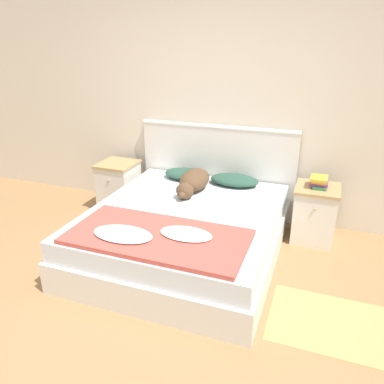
{
  "coord_description": "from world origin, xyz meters",
  "views": [
    {
      "loc": [
        1.2,
        -1.95,
        1.95
      ],
      "look_at": [
        0.03,
        1.23,
        0.57
      ],
      "focal_mm": 35.0,
      "sensor_mm": 36.0,
      "label": 1
    }
  ],
  "objects": [
    {
      "name": "headboard",
      "position": [
        0.03,
        2.06,
        0.56
      ],
      "size": [
        1.83,
        0.06,
        1.07
      ],
      "color": "silver",
      "rests_on": "ground_plane"
    },
    {
      "name": "bed",
      "position": [
        0.03,
        1.03,
        0.23
      ],
      "size": [
        1.75,
        2.01,
        0.47
      ],
      "color": "silver",
      "rests_on": "ground_plane"
    },
    {
      "name": "pillow_left",
      "position": [
        -0.25,
        1.82,
        0.53
      ],
      "size": [
        0.53,
        0.33,
        0.11
      ],
      "color": "#284C3D",
      "rests_on": "bed"
    },
    {
      "name": "book_stack",
      "position": [
        1.19,
        1.76,
        0.64
      ],
      "size": [
        0.18,
        0.21,
        0.11
      ],
      "color": "#337547",
      "rests_on": "nightstand_right"
    },
    {
      "name": "pillow_right",
      "position": [
        0.31,
        1.82,
        0.53
      ],
      "size": [
        0.53,
        0.33,
        0.11
      ],
      "color": "#284C3D",
      "rests_on": "bed"
    },
    {
      "name": "ground_plane",
      "position": [
        0.0,
        0.0,
        0.0
      ],
      "size": [
        16.0,
        16.0,
        0.0
      ],
      "primitive_type": "plane",
      "color": "#997047"
    },
    {
      "name": "quilt",
      "position": [
        0.02,
        0.43,
        0.49
      ],
      "size": [
        1.44,
        0.72,
        0.07
      ],
      "color": "#BC4C42",
      "rests_on": "bed"
    },
    {
      "name": "rug",
      "position": [
        1.42,
        0.48,
        0.0
      ],
      "size": [
        0.92,
        0.68,
        0.0
      ],
      "color": "tan",
      "rests_on": "ground_plane"
    },
    {
      "name": "nightstand_right",
      "position": [
        1.18,
        1.76,
        0.29
      ],
      "size": [
        0.43,
        0.45,
        0.58
      ],
      "color": "silver",
      "rests_on": "ground_plane"
    },
    {
      "name": "wall_back",
      "position": [
        0.0,
        2.13,
        1.27
      ],
      "size": [
        9.0,
        0.06,
        2.55
      ],
      "color": "beige",
      "rests_on": "ground_plane"
    },
    {
      "name": "dog",
      "position": [
        -0.06,
        1.51,
        0.57
      ],
      "size": [
        0.29,
        0.71,
        0.21
      ],
      "color": "brown",
      "rests_on": "bed"
    },
    {
      "name": "nightstand_left",
      "position": [
        -1.12,
        1.76,
        0.29
      ],
      "size": [
        0.43,
        0.45,
        0.58
      ],
      "color": "silver",
      "rests_on": "ground_plane"
    }
  ]
}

